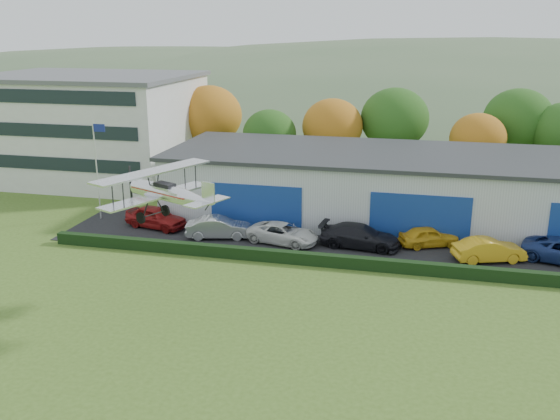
% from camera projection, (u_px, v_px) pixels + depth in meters
% --- Properties ---
extents(ground, '(300.00, 300.00, 0.00)m').
position_uv_depth(ground, '(279.00, 418.00, 23.90)').
color(ground, '#415E1D').
rests_on(ground, ground).
extents(apron, '(48.00, 9.00, 0.05)m').
position_uv_depth(apron, '(389.00, 245.00, 42.80)').
color(apron, black).
rests_on(apron, ground).
extents(hedge, '(46.00, 0.60, 0.80)m').
position_uv_depth(hedge, '(384.00, 265.00, 38.22)').
color(hedge, black).
rests_on(hedge, ground).
extents(hangar, '(40.60, 12.60, 5.30)m').
position_uv_depth(hangar, '(421.00, 187.00, 48.10)').
color(hangar, '#B2B7BC').
rests_on(hangar, ground).
extents(office_block, '(20.60, 15.60, 10.40)m').
position_uv_depth(office_block, '(90.00, 126.00, 61.15)').
color(office_block, silver).
rests_on(office_block, ground).
extents(flagpole, '(1.05, 0.10, 8.00)m').
position_uv_depth(flagpole, '(97.00, 161.00, 47.38)').
color(flagpole, silver).
rests_on(flagpole, ground).
extents(tree_belt, '(75.70, 13.22, 10.12)m').
position_uv_depth(tree_belt, '(382.00, 124.00, 59.94)').
color(tree_belt, '#3D2614').
rests_on(tree_belt, ground).
extents(distant_hills, '(430.00, 196.00, 56.00)m').
position_uv_depth(distant_hills, '(386.00, 138.00, 159.07)').
color(distant_hills, '#4C6642').
rests_on(distant_hills, ground).
extents(car_0, '(5.22, 3.07, 1.67)m').
position_uv_depth(car_0, '(156.00, 217.00, 46.32)').
color(car_0, maroon).
rests_on(car_0, apron).
extents(car_1, '(5.02, 2.78, 1.57)m').
position_uv_depth(car_1, '(219.00, 227.00, 44.07)').
color(car_1, silver).
rests_on(car_1, apron).
extents(car_2, '(5.50, 3.41, 1.42)m').
position_uv_depth(car_2, '(283.00, 233.00, 43.04)').
color(car_2, silver).
rests_on(car_2, apron).
extents(car_3, '(5.80, 2.83, 1.62)m').
position_uv_depth(car_3, '(360.00, 236.00, 42.18)').
color(car_3, black).
rests_on(car_3, apron).
extents(car_4, '(4.52, 3.19, 1.43)m').
position_uv_depth(car_4, '(429.00, 236.00, 42.37)').
color(car_4, gold).
rests_on(car_4, apron).
extents(car_5, '(4.93, 3.08, 1.53)m').
position_uv_depth(car_5, '(489.00, 250.00, 39.65)').
color(car_5, gold).
rests_on(car_5, apron).
extents(biplane, '(6.49, 7.06, 2.71)m').
position_uv_depth(biplane, '(166.00, 191.00, 31.19)').
color(biplane, silver).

